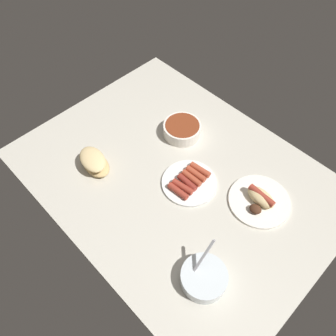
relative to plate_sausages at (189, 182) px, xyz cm
name	(u,v)px	position (x,y,z in cm)	size (l,w,h in cm)	color
ground_plane	(177,177)	(6.04, 0.61, -2.67)	(120.00, 90.00, 3.00)	beige
plate_sausages	(189,182)	(0.00, 0.00, 0.00)	(21.04, 21.04, 3.37)	white
bread_stack	(94,162)	(30.90, 20.90, 2.43)	(15.28, 11.26, 7.20)	tan
plate_hotdog_assembled	(260,200)	(-23.60, -12.35, 0.55)	(22.71, 22.71, 5.61)	white
bowl_chili	(182,129)	(19.63, -16.20, 1.76)	(15.89, 15.89, 5.36)	white
bowl_coleslaw	(204,278)	(-28.55, 23.57, 1.63)	(14.80, 14.80, 14.71)	silver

